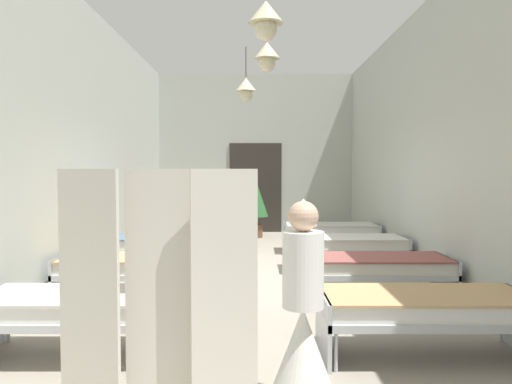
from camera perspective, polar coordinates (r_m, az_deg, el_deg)
ground_plane at (r=7.48m, az=-0.00°, el=-10.87°), size 5.81×12.79×0.10m
room_shell at (r=8.47m, az=0.01°, el=5.65°), size 5.61×12.39×4.27m
bed_left_row_0 at (r=4.86m, az=-19.16°, el=-12.51°), size 1.90×0.84×0.57m
bed_right_row_0 at (r=4.85m, az=19.07°, el=-12.54°), size 1.90×0.84×0.57m
bed_left_row_1 at (r=6.64m, az=-13.69°, el=-8.37°), size 1.90×0.84×0.57m
bed_right_row_1 at (r=6.63m, az=13.67°, el=-8.38°), size 1.90×0.84×0.57m
bed_left_row_2 at (r=8.47m, az=-10.61°, el=-5.96°), size 1.90×0.84×0.57m
bed_right_row_2 at (r=8.46m, az=10.64°, el=-5.96°), size 1.90×0.84×0.57m
bed_left_row_3 at (r=10.32m, az=-8.65°, el=-4.40°), size 1.90×0.84×0.57m
bed_right_row_3 at (r=10.32m, az=8.71°, el=-4.40°), size 1.90×0.84×0.57m
nurse_near_aisle at (r=9.67m, az=-1.22°, el=-4.30°), size 0.52×0.52×1.49m
nurse_mid_aisle at (r=3.73m, az=5.52°, el=-15.61°), size 0.52×0.52×1.49m
potted_plant at (r=12.29m, az=0.02°, el=-1.03°), size 0.63×0.63×1.46m
privacy_screen at (r=3.23m, az=-11.17°, el=-12.64°), size 1.25×0.16×1.70m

